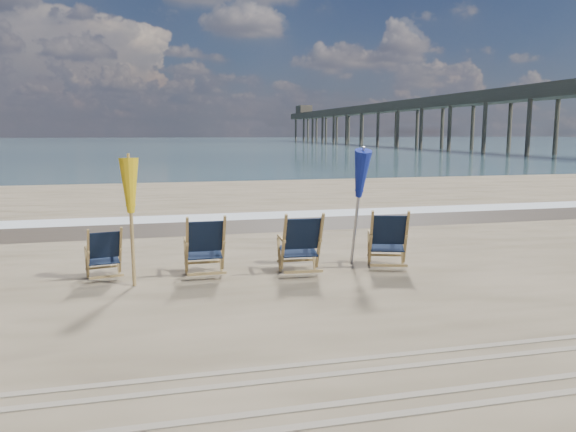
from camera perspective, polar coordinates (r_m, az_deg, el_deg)
name	(u,v)px	position (r m, az deg, el deg)	size (l,w,h in m)	color
ocean	(159,142)	(135.60, -13.00, 7.30)	(400.00, 400.00, 0.00)	#3C5A64
surf_foam	(237,216)	(16.21, -5.19, -0.03)	(200.00, 1.40, 0.01)	silver
wet_sand_strip	(246,225)	(14.75, -4.30, -0.87)	(200.00, 2.60, 0.00)	#42362A
tire_tracks	(411,380)	(5.85, 12.35, -15.93)	(80.00, 1.30, 0.01)	gray
beach_chair_0	(121,252)	(9.63, -16.64, -3.55)	(0.58, 0.65, 0.90)	black
beach_chair_1	(224,246)	(9.40, -6.56, -3.01)	(0.69, 0.77, 1.07)	black
beach_chair_2	(320,244)	(9.45, 3.25, -2.82)	(0.70, 0.79, 1.10)	black
beach_chair_3	(406,240)	(10.01, 11.90, -2.39)	(0.69, 0.78, 1.08)	black
umbrella_yellow	(130,193)	(9.03, -15.73, 2.30)	(0.30, 0.30, 1.99)	#A5844A
umbrella_blue	(357,176)	(10.01, 7.06, 4.10)	(0.30, 0.30, 2.17)	#A5A5AD
fishing_pier	(413,117)	(91.05, 12.63, 9.75)	(4.40, 140.00, 9.30)	brown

